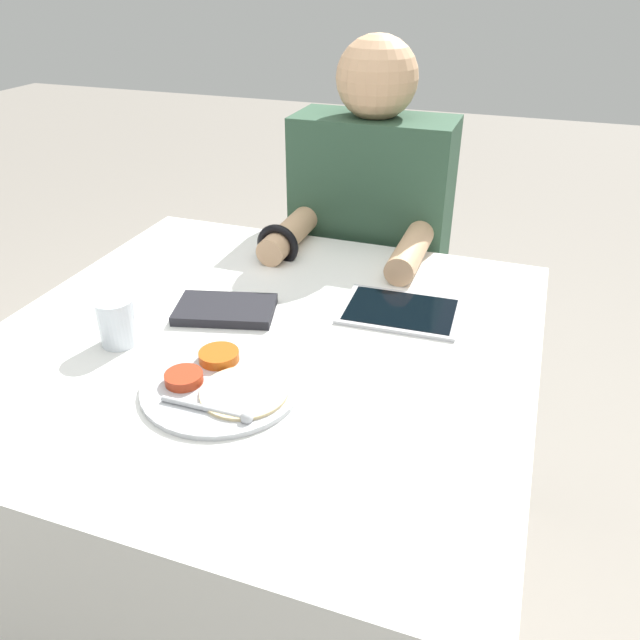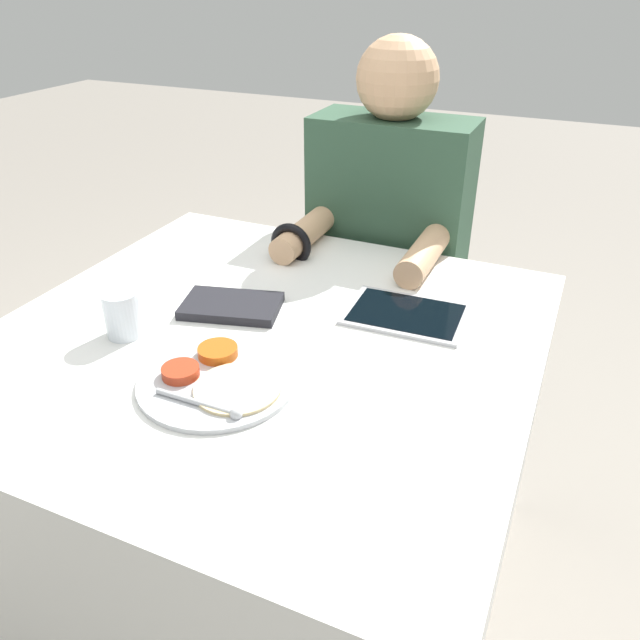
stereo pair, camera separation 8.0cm
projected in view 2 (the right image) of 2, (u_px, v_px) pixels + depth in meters
ground_plane at (276, 583)px, 1.63m from camera, size 12.00×12.00×0.00m
dining_table at (270, 475)px, 1.44m from camera, size 1.07×1.05×0.76m
thali_tray at (217, 379)px, 1.10m from camera, size 0.28×0.28×0.03m
red_notebook at (232, 307)px, 1.33m from camera, size 0.23×0.18×0.02m
tablet_device at (406, 314)px, 1.31m from camera, size 0.26×0.19×0.01m
person_diner at (385, 281)px, 1.83m from camera, size 0.43×0.46×1.26m
drinking_glass at (123, 314)px, 1.23m from camera, size 0.07×0.07×0.09m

